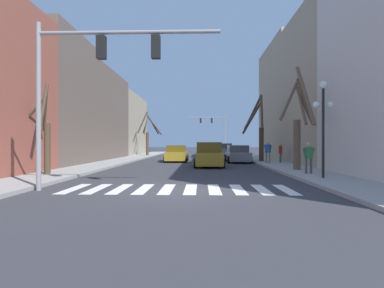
% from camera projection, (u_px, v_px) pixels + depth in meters
% --- Properties ---
extents(ground_plane, '(240.00, 240.00, 0.00)m').
position_uv_depth(ground_plane, '(178.00, 191.00, 11.06)').
color(ground_plane, '#38383D').
extents(sidewalk_right, '(2.77, 90.00, 0.15)m').
position_uv_depth(sidewalk_right, '(365.00, 189.00, 10.87)').
color(sidewalk_right, '#9E9E99').
rests_on(sidewalk_right, ground_plane).
extents(building_row_left, '(6.00, 44.88, 10.00)m').
position_uv_depth(building_row_left, '(70.00, 112.00, 27.42)').
color(building_row_left, '#934C3D').
rests_on(building_row_left, ground_plane).
extents(building_row_right, '(6.00, 32.95, 12.83)m').
position_uv_depth(building_row_right, '(348.00, 80.00, 21.03)').
color(building_row_right, beige).
rests_on(building_row_right, ground_plane).
extents(crosswalk_stripes, '(8.55, 2.60, 0.01)m').
position_uv_depth(crosswalk_stripes, '(179.00, 189.00, 11.41)').
color(crosswalk_stripes, white).
rests_on(crosswalk_stripes, ground_plane).
extents(traffic_signal_near, '(6.81, 0.28, 6.22)m').
position_uv_depth(traffic_signal_near, '(91.00, 68.00, 11.01)').
color(traffic_signal_near, gray).
rests_on(traffic_signal_near, ground_plane).
extents(traffic_signal_far, '(6.74, 0.28, 6.79)m').
position_uv_depth(traffic_signal_far, '(214.00, 126.00, 53.93)').
color(traffic_signal_far, gray).
rests_on(traffic_signal_far, ground_plane).
extents(street_lamp_right_corner, '(0.95, 0.36, 4.49)m').
position_uv_depth(street_lamp_right_corner, '(323.00, 109.00, 13.83)').
color(street_lamp_right_corner, black).
rests_on(street_lamp_right_corner, sidewalk_right).
extents(car_parked_left_far, '(2.13, 4.69, 1.56)m').
position_uv_depth(car_parked_left_far, '(238.00, 154.00, 27.44)').
color(car_parked_left_far, gray).
rests_on(car_parked_left_far, ground_plane).
extents(car_parked_right_mid, '(2.19, 4.38, 1.82)m').
position_uv_depth(car_parked_right_mid, '(209.00, 155.00, 22.30)').
color(car_parked_right_mid, '#A38423').
rests_on(car_parked_right_mid, ground_plane).
extents(car_parked_left_mid, '(2.14, 4.74, 1.55)m').
position_uv_depth(car_parked_left_mid, '(177.00, 154.00, 28.65)').
color(car_parked_left_mid, '#A38423').
rests_on(car_parked_left_mid, ground_plane).
extents(car_parked_right_far, '(2.05, 4.67, 1.72)m').
position_uv_depth(car_parked_right_far, '(225.00, 150.00, 41.88)').
color(car_parked_right_far, gray).
rests_on(car_parked_right_far, ground_plane).
extents(pedestrian_waiting_at_curb, '(0.60, 0.62, 1.78)m').
position_uv_depth(pedestrian_waiting_at_curb, '(268.00, 150.00, 24.19)').
color(pedestrian_waiting_at_curb, '#7A705B').
rests_on(pedestrian_waiting_at_curb, sidewalk_right).
extents(pedestrian_on_right_sidewalk, '(0.71, 0.28, 1.66)m').
position_uv_depth(pedestrian_on_right_sidewalk, '(309.00, 155.00, 15.75)').
color(pedestrian_on_right_sidewalk, '#4C4C51').
rests_on(pedestrian_on_right_sidewalk, sidewalk_right).
extents(pedestrian_on_left_sidewalk, '(0.39, 0.67, 1.65)m').
position_uv_depth(pedestrian_on_left_sidewalk, '(280.00, 151.00, 24.76)').
color(pedestrian_on_left_sidewalk, '#4C4C51').
rests_on(pedestrian_on_left_sidewalk, sidewalk_right).
extents(street_tree_left_mid, '(3.16, 2.69, 5.86)m').
position_uv_depth(street_tree_left_mid, '(148.00, 134.00, 40.00)').
color(street_tree_left_mid, '#473828').
rests_on(street_tree_left_mid, sidewalk_left).
extents(street_tree_right_far, '(1.90, 2.11, 4.68)m').
position_uv_depth(street_tree_right_far, '(45.00, 133.00, 15.60)').
color(street_tree_right_far, '#473828').
rests_on(street_tree_right_far, sidewalk_left).
extents(street_tree_left_far, '(1.92, 4.13, 6.00)m').
position_uv_depth(street_tree_left_far, '(258.00, 129.00, 26.93)').
color(street_tree_left_far, '#473828').
rests_on(street_tree_left_far, sidewalk_right).
extents(street_tree_left_near, '(1.96, 2.05, 6.27)m').
position_uv_depth(street_tree_left_near, '(299.00, 124.00, 17.94)').
color(street_tree_left_near, brown).
rests_on(street_tree_left_near, sidewalk_right).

